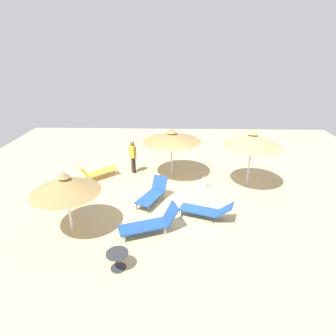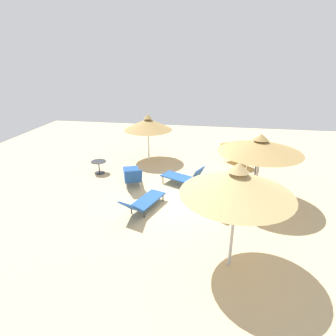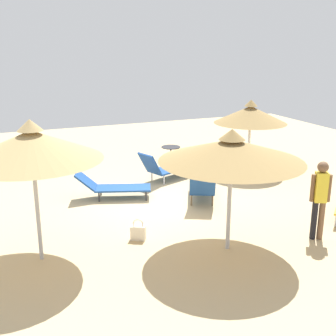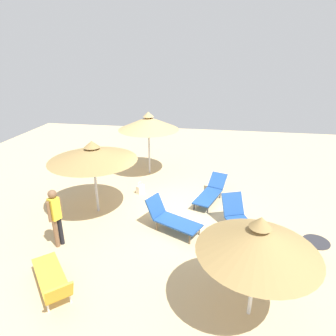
# 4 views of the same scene
# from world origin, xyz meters

# --- Properties ---
(ground) EXTENTS (24.00, 24.00, 0.10)m
(ground) POSITION_xyz_m (0.00, 0.00, -0.05)
(ground) COLOR tan
(parasol_umbrella_center) EXTENTS (2.44, 2.44, 2.41)m
(parasol_umbrella_center) POSITION_xyz_m (2.10, -4.02, 1.92)
(parasol_umbrella_center) COLOR white
(parasol_umbrella_center) RESTS_ON ground
(parasol_umbrella_near_right) EXTENTS (2.96, 2.96, 2.59)m
(parasol_umbrella_near_right) POSITION_xyz_m (-2.81, -0.38, 2.16)
(parasol_umbrella_near_right) COLOR #B2B2B7
(parasol_umbrella_near_right) RESTS_ON ground
(parasol_umbrella_far_left) EXTENTS (2.69, 2.69, 2.87)m
(parasol_umbrella_far_left) POSITION_xyz_m (-1.78, 3.34, 2.37)
(parasol_umbrella_far_left) COLOR #B2B2B7
(parasol_umbrella_far_left) RESTS_ON ground
(lounge_chair_back) EXTENTS (1.89, 1.38, 0.98)m
(lounge_chair_back) POSITION_xyz_m (-0.07, -1.15, 0.45)
(lounge_chair_back) COLOR #1E478C
(lounge_chair_back) RESTS_ON ground
(lounge_chair_front) EXTENTS (1.27, 2.17, 0.78)m
(lounge_chair_front) POSITION_xyz_m (1.12, 1.07, 0.36)
(lounge_chair_front) COLOR #1E478C
(lounge_chair_front) RESTS_ON ground
(lounge_chair_near_left) EXTENTS (1.42, 2.28, 1.01)m
(lounge_chair_near_left) POSITION_xyz_m (2.12, -1.04, 0.42)
(lounge_chair_near_left) COLOR #1E478C
(lounge_chair_near_left) RESTS_ON ground
(person_standing_far_right) EXTENTS (0.31, 0.41, 1.79)m
(person_standing_far_right) POSITION_xyz_m (-3.16, -2.46, 1.03)
(person_standing_far_right) COLOR brown
(person_standing_far_right) RESTS_ON ground
(handbag) EXTENTS (0.32, 0.37, 0.49)m
(handbag) POSITION_xyz_m (-1.68, 1.24, 0.18)
(handbag) COLOR beige
(handbag) RESTS_ON ground
(side_table_round) EXTENTS (0.69, 0.69, 0.59)m
(side_table_round) POSITION_xyz_m (3.98, -1.92, 0.41)
(side_table_round) COLOR #2D2D33
(side_table_round) RESTS_ON ground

